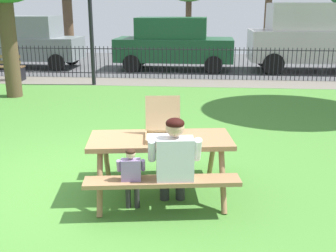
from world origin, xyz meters
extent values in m
cube|color=#498434|center=(0.00, 2.23, -0.01)|extent=(28.00, 12.46, 0.02)
cube|color=slate|center=(0.00, 7.76, 0.00)|extent=(28.00, 1.40, 0.01)
cube|color=#515154|center=(0.00, 12.12, -0.01)|extent=(28.00, 7.32, 0.01)
cube|color=#98724C|center=(1.15, -0.22, 0.74)|extent=(1.89, 1.01, 0.06)
cube|color=#98724C|center=(1.24, -0.82, 0.44)|extent=(1.82, 0.53, 0.05)
cube|color=#98724C|center=(1.07, 0.37, 0.44)|extent=(1.82, 0.53, 0.05)
cylinder|color=#98724C|center=(0.48, -0.74, 0.35)|extent=(0.13, 0.44, 0.74)
cylinder|color=#98724C|center=(0.36, 0.08, 0.35)|extent=(0.13, 0.44, 0.74)
cylinder|color=#98724C|center=(1.94, -0.53, 0.35)|extent=(0.13, 0.44, 0.74)
cylinder|color=#98724C|center=(1.82, 0.29, 0.35)|extent=(0.13, 0.44, 0.74)
cube|color=tan|center=(1.20, -0.26, 0.78)|extent=(0.50, 0.50, 0.01)
cube|color=silver|center=(1.20, -0.26, 0.78)|extent=(0.46, 0.46, 0.00)
cube|color=tan|center=(1.22, -0.48, 0.80)|extent=(0.45, 0.07, 0.04)
cube|color=tan|center=(1.17, -0.05, 0.80)|extent=(0.45, 0.07, 0.04)
cube|color=tan|center=(0.98, -0.29, 0.80)|extent=(0.07, 0.45, 0.04)
cube|color=tan|center=(1.41, -0.24, 0.80)|extent=(0.07, 0.45, 0.04)
cube|color=tan|center=(1.16, -0.03, 1.05)|extent=(0.46, 0.15, 0.44)
cylinder|color=#2A2A2A|center=(1.22, -0.39, 0.22)|extent=(0.12, 0.12, 0.44)
cylinder|color=#2A2A2A|center=(1.25, -0.60, 0.47)|extent=(0.21, 0.44, 0.15)
cylinder|color=#2A2A2A|center=(1.42, -0.37, 0.22)|extent=(0.12, 0.12, 0.44)
cylinder|color=#2A2A2A|center=(1.45, -0.57, 0.47)|extent=(0.21, 0.44, 0.15)
cube|color=silver|center=(1.38, -0.80, 0.70)|extent=(0.45, 0.28, 0.52)
cylinder|color=silver|center=(1.12, -0.78, 0.80)|extent=(0.12, 0.22, 0.31)
cylinder|color=silver|center=(1.63, -0.71, 0.80)|extent=(0.12, 0.22, 0.31)
sphere|color=tan|center=(1.38, -0.78, 1.08)|extent=(0.21, 0.21, 0.21)
ellipsoid|color=black|center=(1.38, -0.79, 1.13)|extent=(0.21, 0.20, 0.12)
cylinder|color=#2E2E2E|center=(0.80, -0.65, 0.22)|extent=(0.06, 0.06, 0.44)
cylinder|color=#2E2E2E|center=(0.82, -0.76, 0.46)|extent=(0.11, 0.23, 0.08)
cylinder|color=#2E2E2E|center=(0.91, -0.64, 0.22)|extent=(0.06, 0.06, 0.44)
cylinder|color=#2E2E2E|center=(0.92, -0.75, 0.46)|extent=(0.11, 0.23, 0.08)
cube|color=#8C72A5|center=(0.88, -0.87, 0.58)|extent=(0.24, 0.15, 0.28)
cylinder|color=#8C72A5|center=(0.74, -0.86, 0.63)|extent=(0.06, 0.12, 0.16)
cylinder|color=#8C72A5|center=(1.02, -0.82, 0.63)|extent=(0.06, 0.12, 0.16)
sphere|color=beige|center=(0.88, -0.86, 0.78)|extent=(0.11, 0.11, 0.11)
ellipsoid|color=#321D12|center=(0.88, -0.86, 0.81)|extent=(0.11, 0.11, 0.06)
cylinder|color=black|center=(0.00, 8.46, 0.98)|extent=(19.86, 0.03, 0.03)
cylinder|color=black|center=(0.00, 8.46, 0.16)|extent=(19.86, 0.03, 0.03)
cylinder|color=black|center=(-5.35, 8.46, 0.53)|extent=(0.02, 0.02, 1.06)
cylinder|color=black|center=(-5.21, 8.46, 0.53)|extent=(0.02, 0.02, 1.06)
cylinder|color=black|center=(-5.07, 8.46, 0.53)|extent=(0.02, 0.02, 1.06)
cylinder|color=black|center=(-4.93, 8.46, 0.53)|extent=(0.02, 0.02, 1.06)
cylinder|color=black|center=(-4.79, 8.46, 0.53)|extent=(0.02, 0.02, 1.06)
cylinder|color=black|center=(-4.65, 8.46, 0.53)|extent=(0.02, 0.02, 1.06)
cylinder|color=black|center=(-4.51, 8.46, 0.53)|extent=(0.02, 0.02, 1.06)
cylinder|color=black|center=(-4.37, 8.46, 0.53)|extent=(0.02, 0.02, 1.06)
cylinder|color=black|center=(-4.23, 8.46, 0.53)|extent=(0.02, 0.02, 1.06)
cylinder|color=black|center=(-4.08, 8.46, 0.53)|extent=(0.02, 0.02, 1.06)
cylinder|color=black|center=(-3.94, 8.46, 0.53)|extent=(0.02, 0.02, 1.06)
cylinder|color=black|center=(-3.80, 8.46, 0.53)|extent=(0.02, 0.02, 1.06)
cylinder|color=black|center=(-3.66, 8.46, 0.53)|extent=(0.02, 0.02, 1.06)
cylinder|color=black|center=(-3.52, 8.46, 0.53)|extent=(0.02, 0.02, 1.06)
cylinder|color=black|center=(-3.38, 8.46, 0.53)|extent=(0.02, 0.02, 1.06)
cylinder|color=black|center=(-3.24, 8.46, 0.53)|extent=(0.02, 0.02, 1.06)
cylinder|color=black|center=(-3.10, 8.46, 0.53)|extent=(0.02, 0.02, 1.06)
cylinder|color=black|center=(-2.96, 8.46, 0.53)|extent=(0.02, 0.02, 1.06)
cylinder|color=black|center=(-2.82, 8.46, 0.53)|extent=(0.02, 0.02, 1.06)
cylinder|color=black|center=(-2.68, 8.46, 0.53)|extent=(0.02, 0.02, 1.06)
cylinder|color=black|center=(-2.54, 8.46, 0.53)|extent=(0.02, 0.02, 1.06)
cylinder|color=black|center=(-2.39, 8.46, 0.53)|extent=(0.02, 0.02, 1.06)
cylinder|color=black|center=(-2.25, 8.46, 0.53)|extent=(0.02, 0.02, 1.06)
cylinder|color=black|center=(-2.11, 8.46, 0.53)|extent=(0.02, 0.02, 1.06)
cylinder|color=black|center=(-1.97, 8.46, 0.53)|extent=(0.02, 0.02, 1.06)
cylinder|color=black|center=(-1.83, 8.46, 0.53)|extent=(0.02, 0.02, 1.06)
cylinder|color=black|center=(-1.69, 8.46, 0.53)|extent=(0.02, 0.02, 1.06)
cylinder|color=black|center=(-1.55, 8.46, 0.53)|extent=(0.02, 0.02, 1.06)
cylinder|color=black|center=(-1.41, 8.46, 0.53)|extent=(0.02, 0.02, 1.06)
cylinder|color=black|center=(-1.27, 8.46, 0.53)|extent=(0.02, 0.02, 1.06)
cylinder|color=black|center=(-1.13, 8.46, 0.53)|extent=(0.02, 0.02, 1.06)
cylinder|color=black|center=(-0.99, 8.46, 0.53)|extent=(0.02, 0.02, 1.06)
cylinder|color=black|center=(-0.85, 8.46, 0.53)|extent=(0.02, 0.02, 1.06)
cylinder|color=black|center=(-0.70, 8.46, 0.53)|extent=(0.02, 0.02, 1.06)
cylinder|color=black|center=(-0.56, 8.46, 0.53)|extent=(0.02, 0.02, 1.06)
cylinder|color=black|center=(-0.42, 8.46, 0.53)|extent=(0.02, 0.02, 1.06)
cylinder|color=black|center=(-0.28, 8.46, 0.53)|extent=(0.02, 0.02, 1.06)
cylinder|color=black|center=(-0.14, 8.46, 0.53)|extent=(0.02, 0.02, 1.06)
cylinder|color=black|center=(0.00, 8.46, 0.53)|extent=(0.02, 0.02, 1.06)
cylinder|color=black|center=(0.14, 8.46, 0.53)|extent=(0.02, 0.02, 1.06)
cylinder|color=black|center=(0.28, 8.46, 0.53)|extent=(0.02, 0.02, 1.06)
cylinder|color=black|center=(0.42, 8.46, 0.53)|extent=(0.02, 0.02, 1.06)
cylinder|color=black|center=(0.56, 8.46, 0.53)|extent=(0.02, 0.02, 1.06)
cylinder|color=black|center=(0.70, 8.46, 0.53)|extent=(0.02, 0.02, 1.06)
cylinder|color=black|center=(0.85, 8.46, 0.53)|extent=(0.02, 0.02, 1.06)
cylinder|color=black|center=(0.99, 8.46, 0.53)|extent=(0.02, 0.02, 1.06)
cylinder|color=black|center=(1.13, 8.46, 0.53)|extent=(0.02, 0.02, 1.06)
cylinder|color=black|center=(1.27, 8.46, 0.53)|extent=(0.02, 0.02, 1.06)
cylinder|color=black|center=(1.41, 8.46, 0.53)|extent=(0.02, 0.02, 1.06)
cylinder|color=black|center=(1.55, 8.46, 0.53)|extent=(0.02, 0.02, 1.06)
cylinder|color=black|center=(1.69, 8.46, 0.53)|extent=(0.02, 0.02, 1.06)
cylinder|color=black|center=(1.83, 8.46, 0.53)|extent=(0.02, 0.02, 1.06)
cylinder|color=black|center=(1.97, 8.46, 0.53)|extent=(0.02, 0.02, 1.06)
cylinder|color=black|center=(2.11, 8.46, 0.53)|extent=(0.02, 0.02, 1.06)
cylinder|color=black|center=(2.25, 8.46, 0.53)|extent=(0.02, 0.02, 1.06)
cylinder|color=black|center=(2.39, 8.46, 0.53)|extent=(0.02, 0.02, 1.06)
cylinder|color=black|center=(2.54, 8.46, 0.53)|extent=(0.02, 0.02, 1.06)
cylinder|color=black|center=(2.68, 8.46, 0.53)|extent=(0.02, 0.02, 1.06)
cylinder|color=black|center=(2.82, 8.46, 0.53)|extent=(0.02, 0.02, 1.06)
cylinder|color=black|center=(2.96, 8.46, 0.53)|extent=(0.02, 0.02, 1.06)
cylinder|color=black|center=(3.10, 8.46, 0.53)|extent=(0.02, 0.02, 1.06)
cylinder|color=black|center=(3.24, 8.46, 0.53)|extent=(0.02, 0.02, 1.06)
cylinder|color=black|center=(3.38, 8.46, 0.53)|extent=(0.02, 0.02, 1.06)
cylinder|color=black|center=(3.52, 8.46, 0.53)|extent=(0.02, 0.02, 1.06)
cylinder|color=black|center=(3.66, 8.46, 0.53)|extent=(0.02, 0.02, 1.06)
cylinder|color=black|center=(3.80, 8.46, 0.53)|extent=(0.02, 0.02, 1.06)
cylinder|color=black|center=(3.94, 8.46, 0.53)|extent=(0.02, 0.02, 1.06)
cylinder|color=black|center=(4.08, 8.46, 0.53)|extent=(0.02, 0.02, 1.06)
cylinder|color=black|center=(4.23, 8.46, 0.53)|extent=(0.02, 0.02, 1.06)
cylinder|color=black|center=(4.37, 8.46, 0.53)|extent=(0.02, 0.02, 1.06)
cylinder|color=black|center=(4.51, 8.46, 0.53)|extent=(0.02, 0.02, 1.06)
cylinder|color=black|center=(4.65, 8.46, 0.53)|extent=(0.02, 0.02, 1.06)
cylinder|color=black|center=(4.79, 8.46, 0.53)|extent=(0.02, 0.02, 1.06)
cylinder|color=black|center=(4.93, 8.46, 0.53)|extent=(0.02, 0.02, 1.06)
cylinder|color=black|center=(5.07, 8.46, 0.53)|extent=(0.02, 0.02, 1.06)
cylinder|color=black|center=(5.21, 8.46, 0.53)|extent=(0.02, 0.02, 1.06)
cylinder|color=black|center=(5.35, 8.46, 0.53)|extent=(0.02, 0.02, 1.06)
cylinder|color=black|center=(5.49, 8.46, 0.53)|extent=(0.02, 0.02, 1.06)
cylinder|color=black|center=(5.63, 8.46, 0.53)|extent=(0.02, 0.02, 1.06)
cylinder|color=black|center=(5.77, 8.46, 0.53)|extent=(0.02, 0.02, 1.06)
cylinder|color=black|center=(5.92, 8.46, 0.53)|extent=(0.02, 0.02, 1.06)
cube|color=brown|center=(-5.01, 7.83, 0.44)|extent=(1.60, 0.19, 0.04)
cube|color=black|center=(-4.24, 7.68, 0.22)|extent=(0.07, 0.44, 0.44)
cylinder|color=black|center=(-1.72, 7.16, 1.95)|extent=(0.12, 0.12, 3.90)
cylinder|color=brown|center=(-3.42, 5.32, 1.31)|extent=(0.41, 0.41, 2.62)
cube|color=gray|center=(-5.12, 10.51, 0.76)|extent=(3.91, 1.75, 0.84)
cube|color=gray|center=(-5.12, 10.51, 1.58)|extent=(2.21, 1.53, 0.80)
cube|color=#262D38|center=(-4.41, 10.51, 1.58)|extent=(0.05, 1.46, 0.68)
cylinder|color=black|center=(-3.80, 9.64, 0.32)|extent=(0.64, 0.11, 0.64)
cylinder|color=black|center=(-3.79, 11.36, 0.32)|extent=(0.64, 0.11, 0.64)
cylinder|color=black|center=(-6.44, 11.38, 0.32)|extent=(0.64, 0.11, 0.64)
cube|color=#194B2C|center=(0.53, 10.51, 0.76)|extent=(4.43, 1.87, 0.84)
cube|color=#194B2C|center=(0.43, 10.52, 1.56)|extent=(2.63, 1.63, 0.76)
cube|color=#262D38|center=(1.38, 10.50, 1.56)|extent=(0.07, 1.53, 0.65)
cylinder|color=black|center=(2.01, 9.59, 0.32)|extent=(0.64, 0.12, 0.64)
cylinder|color=black|center=(2.04, 11.39, 0.32)|extent=(0.64, 0.12, 0.64)
cylinder|color=black|center=(-0.98, 9.64, 0.32)|extent=(0.64, 0.12, 0.64)
cylinder|color=black|center=(-0.95, 11.44, 0.32)|extent=(0.64, 0.12, 0.64)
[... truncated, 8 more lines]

